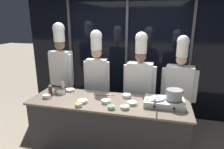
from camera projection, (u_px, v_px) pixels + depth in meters
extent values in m
cube|color=black|center=(127.00, 55.00, 4.41)|extent=(4.66, 0.04, 2.70)
cube|color=#47474C|center=(71.00, 53.00, 4.68)|extent=(0.05, 0.05, 2.70)
cube|color=#47474C|center=(126.00, 56.00, 4.37)|extent=(0.05, 0.05, 2.70)
cube|color=#47474C|center=(190.00, 58.00, 4.07)|extent=(0.05, 0.05, 2.70)
cube|color=#2D2D30|center=(108.00, 129.00, 3.16)|extent=(2.34, 0.72, 0.91)
cube|color=#756656|center=(108.00, 102.00, 3.03)|extent=(2.42, 0.76, 0.03)
cube|color=silver|center=(164.00, 102.00, 2.88)|extent=(0.56, 0.35, 0.09)
cylinder|color=black|center=(155.00, 98.00, 2.89)|extent=(0.22, 0.22, 0.01)
cylinder|color=black|center=(154.00, 107.00, 2.73)|extent=(0.03, 0.01, 0.03)
cylinder|color=black|center=(174.00, 100.00, 2.83)|extent=(0.22, 0.22, 0.01)
cylinder|color=black|center=(174.00, 109.00, 2.67)|extent=(0.03, 0.01, 0.03)
cylinder|color=#ADAFB5|center=(155.00, 98.00, 2.89)|extent=(0.26, 0.26, 0.01)
cone|color=#ADAFB5|center=(155.00, 96.00, 2.88)|extent=(0.28, 0.28, 0.05)
cylinder|color=black|center=(155.00, 102.00, 2.66)|extent=(0.02, 0.21, 0.02)
cylinder|color=#93969B|center=(174.00, 95.00, 2.81)|extent=(0.22, 0.22, 0.15)
torus|color=#93969B|center=(175.00, 90.00, 2.79)|extent=(0.23, 0.23, 0.01)
torus|color=#93969B|center=(165.00, 91.00, 2.82)|extent=(0.01, 0.05, 0.05)
torus|color=#93969B|center=(184.00, 92.00, 2.77)|extent=(0.01, 0.05, 0.05)
cylinder|color=#332319|center=(50.00, 91.00, 3.23)|extent=(0.06, 0.06, 0.16)
cone|color=white|center=(50.00, 85.00, 3.20)|extent=(0.05, 0.05, 0.04)
cylinder|color=beige|center=(63.00, 86.00, 3.47)|extent=(0.06, 0.06, 0.14)
cone|color=white|center=(62.00, 81.00, 3.45)|extent=(0.05, 0.05, 0.04)
cylinder|color=white|center=(47.00, 96.00, 3.14)|extent=(0.13, 0.13, 0.05)
torus|color=white|center=(47.00, 95.00, 3.14)|extent=(0.13, 0.13, 0.01)
cylinder|color=#EAA893|center=(47.00, 95.00, 3.14)|extent=(0.11, 0.11, 0.03)
cylinder|color=white|center=(111.00, 107.00, 2.77)|extent=(0.10, 0.10, 0.05)
torus|color=white|center=(111.00, 106.00, 2.76)|extent=(0.11, 0.11, 0.01)
cylinder|color=#4C9E47|center=(111.00, 106.00, 2.77)|extent=(0.09, 0.09, 0.02)
cylinder|color=white|center=(82.00, 101.00, 2.97)|extent=(0.15, 0.15, 0.04)
torus|color=white|center=(82.00, 100.00, 2.97)|extent=(0.15, 0.15, 0.01)
cylinder|color=silver|center=(82.00, 101.00, 2.97)|extent=(0.12, 0.12, 0.02)
cylinder|color=white|center=(78.00, 105.00, 2.84)|extent=(0.10, 0.10, 0.05)
torus|color=white|center=(78.00, 103.00, 2.83)|extent=(0.10, 0.10, 0.01)
cylinder|color=orange|center=(78.00, 104.00, 2.84)|extent=(0.08, 0.08, 0.03)
cylinder|color=white|center=(125.00, 107.00, 2.77)|extent=(0.13, 0.13, 0.04)
torus|color=white|center=(125.00, 106.00, 2.77)|extent=(0.13, 0.13, 0.01)
cylinder|color=#9E896B|center=(125.00, 107.00, 2.77)|extent=(0.10, 0.10, 0.02)
cylinder|color=white|center=(70.00, 90.00, 3.44)|extent=(0.15, 0.15, 0.03)
torus|color=white|center=(70.00, 89.00, 3.43)|extent=(0.16, 0.16, 0.01)
cylinder|color=beige|center=(70.00, 90.00, 3.43)|extent=(0.13, 0.13, 0.02)
cylinder|color=white|center=(132.00, 103.00, 2.91)|extent=(0.15, 0.15, 0.04)
torus|color=white|center=(132.00, 102.00, 2.90)|extent=(0.15, 0.15, 0.01)
cylinder|color=white|center=(132.00, 102.00, 2.91)|extent=(0.12, 0.12, 0.02)
cylinder|color=white|center=(106.00, 101.00, 2.96)|extent=(0.14, 0.14, 0.05)
torus|color=white|center=(106.00, 100.00, 2.95)|extent=(0.14, 0.14, 0.01)
cylinder|color=#E0C689|center=(106.00, 101.00, 2.96)|extent=(0.12, 0.12, 0.02)
cylinder|color=white|center=(61.00, 93.00, 3.31)|extent=(0.15, 0.15, 0.04)
torus|color=white|center=(61.00, 91.00, 3.31)|extent=(0.15, 0.15, 0.01)
cylinder|color=beige|center=(61.00, 92.00, 3.31)|extent=(0.12, 0.12, 0.02)
cylinder|color=white|center=(127.00, 96.00, 3.17)|extent=(0.14, 0.14, 0.05)
torus|color=white|center=(127.00, 94.00, 3.16)|extent=(0.14, 0.14, 0.01)
cylinder|color=silver|center=(127.00, 95.00, 3.16)|extent=(0.11, 0.11, 0.03)
cube|color=olive|center=(103.00, 95.00, 3.24)|extent=(0.19, 0.07, 0.01)
ellipsoid|color=olive|center=(111.00, 95.00, 3.25)|extent=(0.10, 0.08, 0.02)
cylinder|color=#2D3856|center=(69.00, 104.00, 4.13)|extent=(0.11, 0.11, 0.84)
cylinder|color=#2D3856|center=(60.00, 103.00, 4.22)|extent=(0.11, 0.11, 0.84)
cube|color=white|center=(61.00, 68.00, 3.96)|extent=(0.45, 0.29, 0.68)
cylinder|color=white|center=(70.00, 70.00, 3.84)|extent=(0.08, 0.08, 0.63)
cylinder|color=white|center=(51.00, 68.00, 4.03)|extent=(0.08, 0.08, 0.63)
sphere|color=brown|center=(60.00, 45.00, 3.83)|extent=(0.20, 0.20, 0.20)
cylinder|color=white|center=(59.00, 35.00, 3.78)|extent=(0.21, 0.21, 0.25)
sphere|color=white|center=(59.00, 29.00, 3.75)|extent=(0.23, 0.23, 0.23)
cylinder|color=#4C4C51|center=(103.00, 111.00, 3.91)|extent=(0.10, 0.10, 0.79)
cylinder|color=#4C4C51|center=(93.00, 110.00, 3.94)|extent=(0.10, 0.10, 0.79)
cube|color=white|center=(97.00, 76.00, 3.73)|extent=(0.38, 0.22, 0.64)
cylinder|color=white|center=(108.00, 77.00, 3.67)|extent=(0.07, 0.07, 0.59)
cylinder|color=white|center=(86.00, 76.00, 3.73)|extent=(0.07, 0.07, 0.59)
sphere|color=tan|center=(96.00, 53.00, 3.61)|extent=(0.19, 0.19, 0.19)
cylinder|color=white|center=(96.00, 43.00, 3.56)|extent=(0.20, 0.20, 0.25)
sphere|color=white|center=(96.00, 36.00, 3.52)|extent=(0.21, 0.21, 0.21)
cylinder|color=#2D3856|center=(145.00, 117.00, 3.69)|extent=(0.11, 0.11, 0.78)
cylinder|color=#2D3856|center=(132.00, 115.00, 3.76)|extent=(0.11, 0.11, 0.78)
cube|color=white|center=(140.00, 80.00, 3.53)|extent=(0.45, 0.25, 0.63)
cylinder|color=white|center=(153.00, 83.00, 3.43)|extent=(0.09, 0.09, 0.58)
cylinder|color=white|center=(126.00, 80.00, 3.57)|extent=(0.09, 0.09, 0.58)
sphere|color=brown|center=(141.00, 56.00, 3.41)|extent=(0.18, 0.18, 0.18)
cylinder|color=white|center=(141.00, 46.00, 3.36)|extent=(0.19, 0.19, 0.26)
sphere|color=white|center=(141.00, 38.00, 3.32)|extent=(0.21, 0.21, 0.21)
cylinder|color=#232326|center=(183.00, 119.00, 3.63)|extent=(0.12, 0.12, 0.75)
cylinder|color=#232326|center=(169.00, 117.00, 3.72)|extent=(0.12, 0.12, 0.75)
cube|color=white|center=(179.00, 83.00, 3.48)|extent=(0.49, 0.29, 0.61)
cylinder|color=white|center=(195.00, 87.00, 3.37)|extent=(0.09, 0.09, 0.56)
cylinder|color=white|center=(164.00, 83.00, 3.55)|extent=(0.09, 0.09, 0.56)
sphere|color=beige|center=(181.00, 60.00, 3.37)|extent=(0.18, 0.18, 0.18)
cylinder|color=white|center=(182.00, 49.00, 3.32)|extent=(0.19, 0.19, 0.26)
sphere|color=white|center=(183.00, 41.00, 3.28)|extent=(0.20, 0.20, 0.20)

